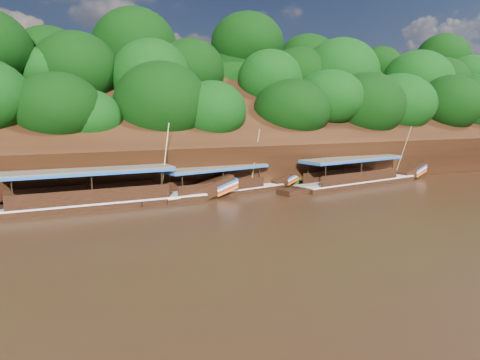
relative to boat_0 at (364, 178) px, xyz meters
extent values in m
plane|color=black|center=(-12.18, -7.90, -0.56)|extent=(160.00, 160.00, 0.00)
cube|color=black|center=(-12.18, 8.10, 2.94)|extent=(120.00, 16.12, 13.64)
cube|color=black|center=(-12.18, 18.10, -0.56)|extent=(120.00, 24.00, 12.00)
ellipsoid|color=#0C3D0A|center=(-18.18, 7.10, 2.94)|extent=(18.00, 8.00, 6.40)
ellipsoid|color=#0C3D0A|center=(-12.18, 15.10, 8.64)|extent=(24.00, 11.00, 8.40)
ellipsoid|color=#0C3D0A|center=(11.82, 6.60, 2.84)|extent=(18.00, 8.00, 6.00)
ellipsoid|color=#0C3D0A|center=(21.82, 14.10, 8.24)|extent=(22.00, 10.00, 8.00)
cube|color=black|center=(-0.78, -0.14, -0.56)|extent=(13.19, 4.55, 0.91)
cube|color=silver|center=(-0.78, -0.14, -0.13)|extent=(13.20, 4.61, 0.10)
cube|color=black|center=(6.41, 1.18, 0.15)|extent=(3.32, 2.20, 1.77)
cube|color=#1A52AD|center=(7.21, 1.33, 0.45)|extent=(1.88, 2.00, 0.66)
cube|color=#AC2813|center=(7.21, 1.33, 0.11)|extent=(1.88, 2.00, 0.66)
cube|color=brown|center=(-1.57, -0.29, 1.88)|extent=(10.47, 4.37, 0.12)
cube|color=#1A52AD|center=(-1.57, -0.29, 1.76)|extent=(10.47, 4.37, 0.18)
cylinder|color=tan|center=(4.81, 0.37, 2.33)|extent=(0.49, 2.15, 4.44)
cube|color=black|center=(-13.23, 0.67, -0.56)|extent=(11.16, 4.45, 0.82)
cube|color=silver|center=(-13.23, 0.67, -0.17)|extent=(11.17, 4.51, 0.09)
cube|color=black|center=(-7.21, 2.07, 0.08)|extent=(2.88, 2.06, 1.55)
cube|color=#1A52AD|center=(-6.54, 2.23, 0.35)|extent=(1.67, 1.84, 0.56)
cube|color=#AC2813|center=(-6.54, 2.23, 0.04)|extent=(1.67, 1.84, 0.56)
cube|color=brown|center=(-13.90, 0.52, 1.64)|extent=(8.90, 4.20, 0.11)
cube|color=#1A52AD|center=(-13.90, 0.52, 1.53)|extent=(8.90, 4.20, 0.16)
cylinder|color=tan|center=(-10.43, 0.76, 2.19)|extent=(0.66, 0.44, 4.64)
cube|color=black|center=(-22.54, -0.36, -0.56)|extent=(14.43, 2.94, 0.98)
cube|color=silver|center=(-22.54, -0.36, -0.10)|extent=(14.44, 3.02, 0.11)
cube|color=black|center=(-14.47, -0.05, 0.20)|extent=(3.44, 1.92, 1.93)
cube|color=#1A52AD|center=(-13.58, -0.02, 0.52)|extent=(1.83, 1.93, 0.72)
cube|color=#AC2813|center=(-13.58, -0.02, 0.15)|extent=(1.83, 1.93, 0.72)
cube|color=brown|center=(-23.44, -0.40, 2.06)|extent=(11.34, 3.18, 0.13)
cube|color=#1A52AD|center=(-23.44, -0.40, 1.93)|extent=(11.34, 3.18, 0.20)
cylinder|color=tan|center=(-18.19, -0.41, 2.60)|extent=(1.25, 1.75, 4.99)
cone|color=#1A5C17|center=(-25.77, 2.03, 0.53)|extent=(1.50, 1.50, 2.18)
cone|color=#1A5C17|center=(-19.20, 1.16, 0.16)|extent=(1.50, 1.50, 1.45)
cone|color=#1A5C17|center=(-12.23, 1.56, 0.38)|extent=(1.50, 1.50, 1.89)
cone|color=#1A5C17|center=(-6.23, 1.96, 0.38)|extent=(1.50, 1.50, 1.89)
cone|color=#1A5C17|center=(0.71, 1.72, 0.35)|extent=(1.50, 1.50, 1.82)
cone|color=#1A5C17|center=(7.30, 1.28, 0.30)|extent=(1.50, 1.50, 1.73)
camera|label=1|loc=(-27.13, -32.72, 6.08)|focal=35.00mm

